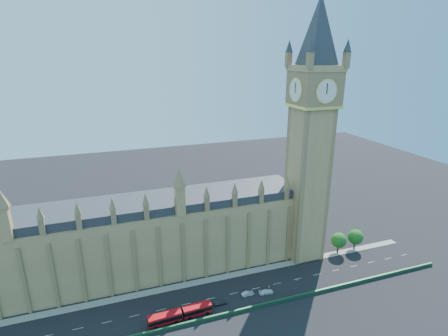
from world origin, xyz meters
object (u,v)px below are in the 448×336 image
object	(u,v)px
red_bus	(180,314)
car_grey	(220,302)
car_white	(266,292)
car_silver	(248,294)

from	to	relation	value
red_bus	car_grey	world-z (taller)	red_bus
car_grey	car_white	bearing A→B (deg)	-90.18
red_bus	car_white	world-z (taller)	red_bus
car_silver	car_grey	bearing A→B (deg)	94.79
car_silver	car_white	bearing A→B (deg)	-102.47
car_white	red_bus	bearing A→B (deg)	96.10
car_grey	car_silver	bearing A→B (deg)	-83.65
car_grey	car_white	size ratio (longest dim) A/B	0.92
red_bus	car_silver	xyz separation A→B (m)	(23.25, 3.46, -1.04)
car_grey	red_bus	bearing A→B (deg)	100.84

